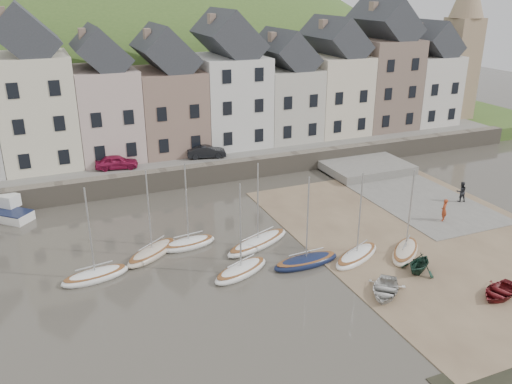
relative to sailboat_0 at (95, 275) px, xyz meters
name	(u,v)px	position (x,y,z in m)	size (l,w,h in m)	color
ground	(292,266)	(12.01, -3.20, -0.26)	(160.00, 160.00, 0.00)	#403B32
quay_land	(170,135)	(12.01, 28.80, 0.49)	(90.00, 30.00, 1.50)	#3D5A24
quay_street	(199,156)	(12.01, 17.30, 1.29)	(70.00, 7.00, 0.10)	slate
seawall	(210,173)	(12.01, 13.80, 0.64)	(70.00, 1.20, 1.80)	slate
beach	(427,236)	(23.01, -3.20, -0.23)	(18.00, 26.00, 0.06)	brown
slipway	(403,191)	(27.01, 4.80, -0.20)	(8.00, 18.00, 0.12)	slate
hillside	(108,204)	(7.01, 56.79, -18.26)	(134.40, 84.00, 84.00)	#3D5A24
townhouse_terrace	(203,89)	(13.77, 20.80, 7.06)	(61.05, 8.00, 13.93)	silver
church_spire	(463,39)	(46.56, 20.80, 10.79)	(4.00, 4.00, 18.00)	#997F60
sailboat_0	(95,275)	(0.00, 0.00, 0.00)	(4.40, 2.18, 6.32)	white
sailboat_1	(189,243)	(6.57, 2.01, 0.00)	(4.08, 1.97, 6.32)	white
sailboat_2	(152,252)	(3.93, 1.67, 0.00)	(4.63, 4.00, 6.32)	beige
sailboat_3	(241,270)	(8.58, -2.91, 0.00)	(4.56, 3.12, 6.32)	white
sailboat_4	(258,242)	(11.08, 0.26, -0.01)	(5.85, 3.65, 6.32)	white
sailboat_5	(306,261)	(12.94, -3.44, 0.00)	(4.78, 1.76, 6.32)	#121B3A
sailboat_6	(357,256)	(16.40, -4.08, 0.00)	(4.79, 3.41, 6.32)	white
sailboat_7	(405,251)	(19.79, -4.82, 0.00)	(4.26, 4.01, 6.32)	beige
motorboat_2	(1,210)	(-5.62, 12.60, 0.32)	(5.18, 4.95, 1.70)	white
rowboat_white	(385,289)	(15.51, -8.49, 0.12)	(2.26, 3.17, 0.66)	beige
rowboat_green	(419,263)	(19.03, -7.15, 0.44)	(2.12, 2.46, 1.29)	#153125
rowboat_red	(500,291)	(21.58, -11.25, 0.12)	(2.21, 3.09, 0.64)	maroon
person_red	(444,210)	(25.82, -1.58, 0.74)	(0.65, 0.42, 1.77)	#9A381C
person_dark	(461,192)	(29.84, 0.96, 0.72)	(0.84, 0.66, 1.74)	black
car_left	(117,162)	(4.05, 16.30, 1.97)	(1.51, 3.75, 1.28)	maroon
car_right	(206,152)	(12.52, 16.30, 1.94)	(1.28, 3.68, 1.21)	black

